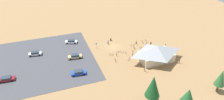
{
  "coord_description": "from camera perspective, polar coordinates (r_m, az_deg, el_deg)",
  "views": [
    {
      "loc": [
        22.64,
        60.92,
        36.76
      ],
      "look_at": [
        2.03,
        4.3,
        1.2
      ],
      "focal_mm": 32.46,
      "sensor_mm": 36.0,
      "label": 1
    }
  ],
  "objects": [
    {
      "name": "ground",
      "position": [
        74.67,
        0.33,
        1.05
      ],
      "size": [
        160.0,
        160.0,
        0.0
      ],
      "primitive_type": "plane",
      "color": "#937047",
      "rests_on": "ground"
    },
    {
      "name": "parking_lot_asphalt",
      "position": [
        70.43,
        -19.17,
        -2.81
      ],
      "size": [
        33.53,
        33.6,
        0.05
      ],
      "primitive_type": "cube",
      "color": "#424247",
      "rests_on": "ground"
    },
    {
      "name": "bike_pavilion",
      "position": [
        66.64,
        12.38,
        -0.66
      ],
      "size": [
        12.94,
        8.76,
        5.39
      ],
      "color": "beige",
      "rests_on": "ground"
    },
    {
      "name": "trash_bin",
      "position": [
        78.36,
        -0.37,
        2.94
      ],
      "size": [
        0.6,
        0.6,
        0.9
      ],
      "primitive_type": "cylinder",
      "color": "brown",
      "rests_on": "ground"
    },
    {
      "name": "lot_sign",
      "position": [
        72.91,
        -4.43,
        1.44
      ],
      "size": [
        0.56,
        0.08,
        2.2
      ],
      "color": "#99999E",
      "rests_on": "ground"
    },
    {
      "name": "pine_east",
      "position": [
        50.25,
        20.62,
        -12.15
      ],
      "size": [
        3.55,
        3.55,
        6.43
      ],
      "color": "brown",
      "rests_on": "ground"
    },
    {
      "name": "pine_far_east",
      "position": [
        49.29,
        11.49,
        -9.98
      ],
      "size": [
        3.63,
        3.63,
        8.1
      ],
      "color": "brown",
      "rests_on": "ground"
    },
    {
      "name": "pine_mideast",
      "position": [
        59.1,
        28.34,
        -6.92
      ],
      "size": [
        2.63,
        2.63,
        6.74
      ],
      "color": "brown",
      "rests_on": "ground"
    },
    {
      "name": "bicycle_teal_yard_center",
      "position": [
        68.97,
        1.31,
        -1.33
      ],
      "size": [
        0.48,
        1.62,
        0.78
      ],
      "color": "black",
      "rests_on": "ground"
    },
    {
      "name": "bicycle_green_lone_west",
      "position": [
        66.01,
        0.98,
        -2.89
      ],
      "size": [
        0.48,
        1.78,
        0.88
      ],
      "color": "black",
      "rests_on": "ground"
    },
    {
      "name": "bicycle_red_by_bin",
      "position": [
        75.15,
        5.77,
        1.4
      ],
      "size": [
        1.69,
        0.48,
        0.8
      ],
      "color": "black",
      "rests_on": "ground"
    },
    {
      "name": "bicycle_orange_front_row",
      "position": [
        77.75,
        8.55,
        2.3
      ],
      "size": [
        0.61,
        1.7,
        0.91
      ],
      "color": "black",
      "rests_on": "ground"
    },
    {
      "name": "bicycle_white_trailside",
      "position": [
        69.04,
        -0.19,
        -1.27
      ],
      "size": [
        1.49,
        0.78,
        0.85
      ],
      "color": "black",
      "rests_on": "ground"
    },
    {
      "name": "bicycle_yellow_back_row",
      "position": [
        73.88,
        8.17,
        0.68
      ],
      "size": [
        0.77,
        1.47,
        0.77
      ],
      "color": "black",
      "rests_on": "ground"
    },
    {
      "name": "bicycle_black_yard_front",
      "position": [
        76.71,
        9.78,
        1.75
      ],
      "size": [
        0.68,
        1.71,
        0.85
      ],
      "color": "black",
      "rests_on": "ground"
    },
    {
      "name": "bicycle_silver_near_sign",
      "position": [
        70.14,
        3.66,
        -0.76
      ],
      "size": [
        1.33,
        1.22,
        0.89
      ],
      "color": "black",
      "rests_on": "ground"
    },
    {
      "name": "bicycle_purple_edge_south",
      "position": [
        70.56,
        2.01,
        -0.53
      ],
      "size": [
        1.7,
        0.64,
        0.78
      ],
      "color": "black",
      "rests_on": "ground"
    },
    {
      "name": "bicycle_blue_mid_cluster",
      "position": [
        66.95,
        4.83,
        -2.5
      ],
      "size": [
        1.3,
        1.19,
        0.87
      ],
      "color": "black",
      "rests_on": "ground"
    },
    {
      "name": "bicycle_teal_yard_right",
      "position": [
        73.34,
        6.3,
        0.62
      ],
      "size": [
        0.48,
        1.74,
        0.91
      ],
      "color": "black",
      "rests_on": "ground"
    },
    {
      "name": "bicycle_green_near_porch",
      "position": [
        78.79,
        9.56,
        2.6
      ],
      "size": [
        0.48,
        1.79,
        0.9
      ],
      "color": "black",
      "rests_on": "ground"
    },
    {
      "name": "car_silver_near_entry",
      "position": [
        73.71,
        -20.85,
        -0.91
      ],
      "size": [
        4.44,
        2.37,
        1.42
      ],
      "color": "#BCBCC1",
      "rests_on": "parking_lot_asphalt"
    },
    {
      "name": "car_maroon_back_corner",
      "position": [
        65.0,
        -27.63,
        -7.23
      ],
      "size": [
        4.65,
        2.06,
        1.26
      ],
      "color": "maroon",
      "rests_on": "parking_lot_asphalt"
    },
    {
      "name": "car_white_aisle_side",
      "position": [
        77.95,
        -11.42,
        2.36
      ],
      "size": [
        4.74,
        3.04,
        1.37
      ],
      "color": "white",
      "rests_on": "parking_lot_asphalt"
    },
    {
      "name": "car_tan_second_row",
      "position": [
        68.48,
        -10.41,
        -1.74
      ],
      "size": [
        4.72,
        2.27,
        1.43
      ],
      "color": "tan",
      "rests_on": "parking_lot_asphalt"
    },
    {
      "name": "car_blue_far_end",
      "position": [
        60.87,
        -9.4,
        -6.26
      ],
      "size": [
        4.52,
        2.35,
        1.31
      ],
      "color": "#1E42B2",
      "rests_on": "parking_lot_asphalt"
    },
    {
      "name": "visitor_near_lot",
      "position": [
        75.83,
        10.87,
        1.77
      ],
      "size": [
        0.36,
        0.36,
        1.8
      ],
      "color": "#2D3347",
      "rests_on": "ground"
    },
    {
      "name": "visitor_crossing_yard",
      "position": [
        76.34,
        6.83,
        2.3
      ],
      "size": [
        0.36,
        0.36,
        1.73
      ],
      "color": "#2D3347",
      "rests_on": "ground"
    },
    {
      "name": "visitor_by_pavilion",
      "position": [
        75.68,
        -1.12,
        2.27
      ],
      "size": [
        0.36,
        0.36,
        1.75
      ],
      "color": "#2D3347",
      "rests_on": "ground"
    }
  ]
}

